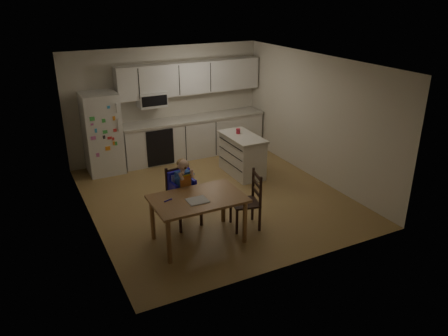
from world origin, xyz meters
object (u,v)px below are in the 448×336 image
at_px(refrigerator, 102,133).
at_px(dining_table, 198,204).
at_px(chair_side, 251,197).
at_px(red_cup, 238,131).
at_px(chair_booster, 182,185).
at_px(kitchen_island, 242,155).

bearing_deg(refrigerator, dining_table, -79.25).
xyz_separation_m(dining_table, chair_side, (0.94, 0.03, -0.11)).
bearing_deg(dining_table, red_cup, 49.39).
height_order(chair_booster, chair_side, chair_booster).
bearing_deg(chair_side, chair_booster, -109.25).
xyz_separation_m(red_cup, chair_booster, (-1.88, -1.57, -0.20)).
xyz_separation_m(refrigerator, red_cup, (2.53, -1.27, 0.05)).
xyz_separation_m(chair_booster, chair_side, (0.95, -0.59, -0.16)).
bearing_deg(dining_table, kitchen_island, 46.95).
xyz_separation_m(kitchen_island, chair_side, (-0.94, -1.99, 0.11)).
distance_m(red_cup, dining_table, 2.89).
distance_m(red_cup, chair_booster, 2.46).
height_order(kitchen_island, chair_side, chair_side).
bearing_deg(dining_table, refrigerator, 100.75).
relative_size(refrigerator, chair_side, 1.79).
distance_m(chair_booster, chair_side, 1.13).
relative_size(refrigerator, chair_booster, 1.46).
height_order(red_cup, chair_booster, chair_booster).
bearing_deg(red_cup, dining_table, -130.61).
distance_m(kitchen_island, dining_table, 2.77).
distance_m(refrigerator, red_cup, 2.83).
xyz_separation_m(kitchen_island, dining_table, (-1.89, -2.02, 0.22)).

